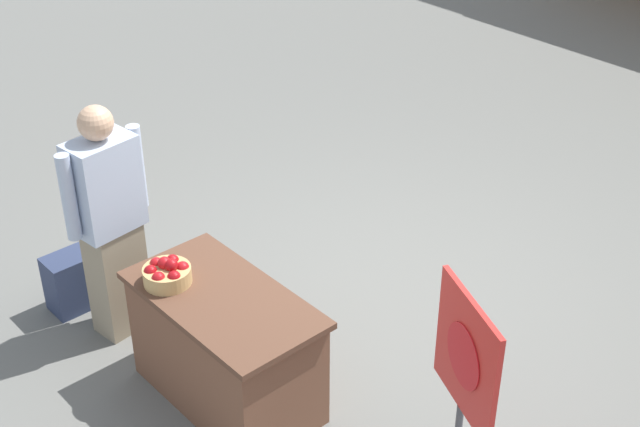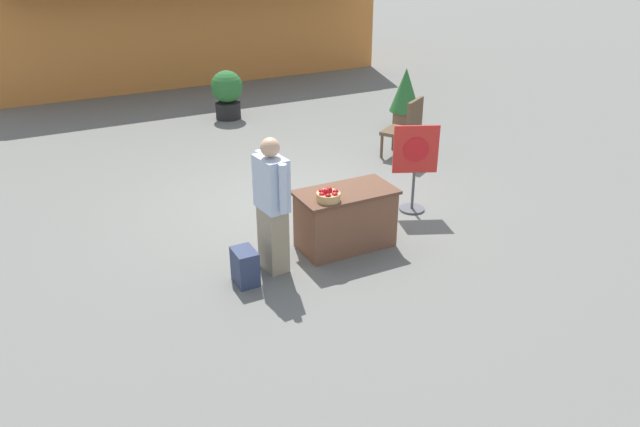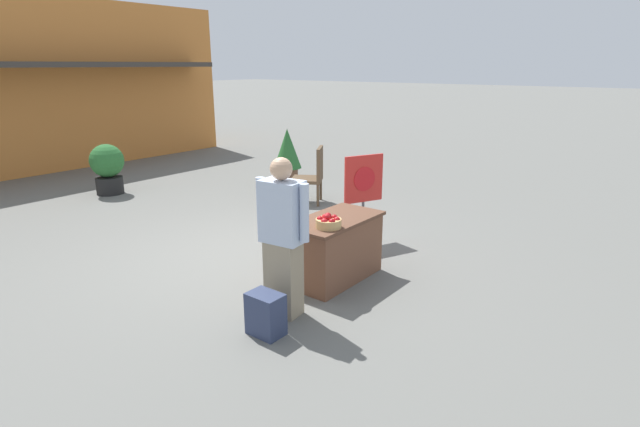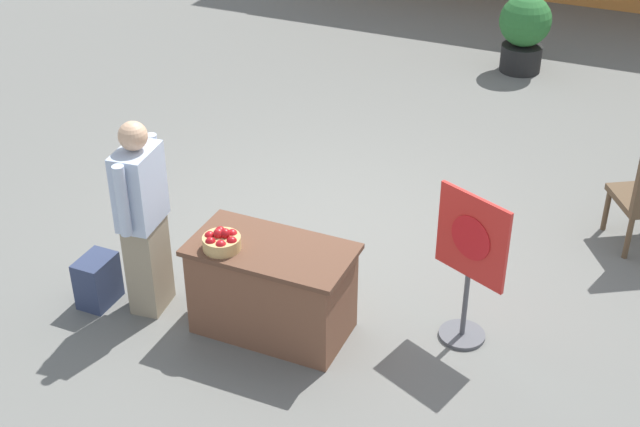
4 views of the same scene
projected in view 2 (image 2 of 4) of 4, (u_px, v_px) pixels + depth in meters
name	position (u px, v px, depth m)	size (l,w,h in m)	color
ground_plane	(293.00, 206.00, 9.09)	(120.00, 120.00, 0.00)	slate
display_table	(345.00, 219.00, 7.83)	(1.24, 0.66, 0.76)	brown
apple_basket	(328.00, 195.00, 7.38)	(0.29, 0.29, 0.16)	tan
person_visitor	(272.00, 205.00, 7.12)	(0.31, 0.61, 1.64)	gray
backpack	(245.00, 267.00, 7.10)	(0.24, 0.34, 0.42)	#2D3856
poster_board	(415.00, 164.00, 8.67)	(0.59, 0.36, 1.26)	#4C4C51
patio_chair	(407.00, 126.00, 10.69)	(0.76, 0.76, 1.05)	brown
potted_plant_near_right	(227.00, 93.00, 12.82)	(0.65, 0.65, 1.00)	black
potted_plant_near_left	(405.00, 95.00, 12.24)	(0.60, 0.60, 1.18)	brown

